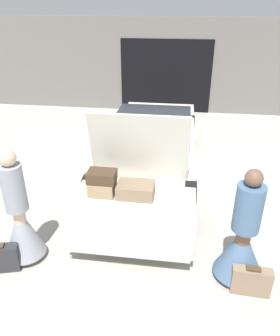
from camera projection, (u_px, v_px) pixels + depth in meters
ground_plane at (150, 174)px, 6.84m from camera, size 40.00×40.00×0.00m
garage_wall_back at (166, 67)px, 10.09m from camera, size 12.00×0.14×2.80m
car at (150, 150)px, 6.60m from camera, size 1.79×5.42×1.84m
person_left at (20, 222)px, 4.39m from camera, size 0.56×0.56×1.66m
person_right at (242, 242)px, 4.07m from camera, size 0.63×0.63×1.58m
suitcase_beside_left_person at (0, 258)px, 4.34m from camera, size 0.53×0.29×0.42m
suitcase_beside_right_person at (251, 281)px, 4.00m from camera, size 0.48×0.16×0.41m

